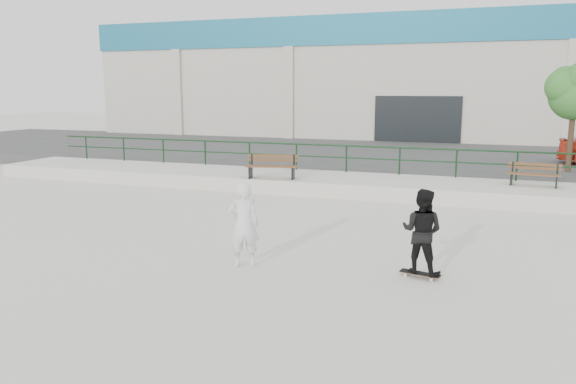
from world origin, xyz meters
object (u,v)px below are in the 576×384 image
at_px(skateboard, 420,274).
at_px(bench_left, 272,167).
at_px(tree, 576,89).
at_px(standing_skater, 422,231).
at_px(bench_right, 534,175).
at_px(seated_skater, 244,225).

bearing_deg(skateboard, bench_left, 141.01).
xyz_separation_m(tree, standing_skater, (-4.05, -12.89, -2.67)).
distance_m(bench_right, skateboard, 9.37).
relative_size(skateboard, standing_skater, 0.48).
relative_size(bench_right, seated_skater, 0.94).
height_order(bench_right, standing_skater, standing_skater).
bearing_deg(tree, bench_left, -152.11).
bearing_deg(standing_skater, bench_right, -94.01).
bearing_deg(skateboard, standing_skater, 102.32).
bearing_deg(skateboard, bench_right, 86.37).
bearing_deg(standing_skater, seated_skater, 20.07).
height_order(bench_left, seated_skater, seated_skater).
bearing_deg(tree, standing_skater, -107.44).
bearing_deg(tree, bench_right, -110.76).
xyz_separation_m(tree, seated_skater, (-7.58, -13.39, -2.71)).
xyz_separation_m(bench_right, standing_skater, (-2.56, -8.97, 0.06)).
height_order(bench_left, standing_skater, standing_skater).
distance_m(skateboard, seated_skater, 3.65).
distance_m(bench_left, bench_right, 8.73).
bearing_deg(bench_right, standing_skater, -99.93).
height_order(tree, standing_skater, tree).
bearing_deg(tree, seated_skater, -119.49).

